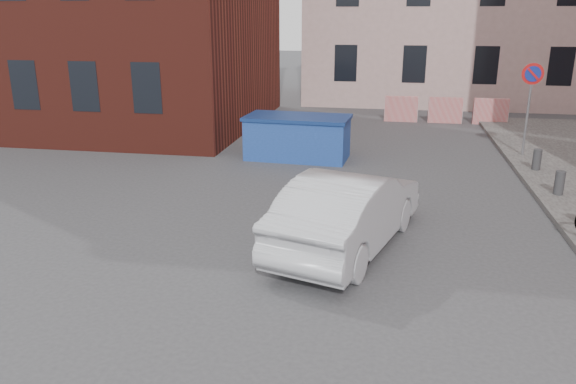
# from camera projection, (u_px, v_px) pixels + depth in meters

# --- Properties ---
(ground) EXTENTS (120.00, 120.00, 0.00)m
(ground) POSITION_uv_depth(u_px,v_px,m) (243.00, 288.00, 8.73)
(ground) COLOR #38383A
(ground) RESTS_ON ground
(no_parking_sign) EXTENTS (0.60, 0.09, 2.65)m
(no_parking_sign) POSITION_uv_depth(u_px,v_px,m) (531.00, 90.00, 15.97)
(no_parking_sign) COLOR gray
(no_parking_sign) RESTS_ON sidewalk
(barriers) EXTENTS (4.70, 0.18, 1.00)m
(barriers) POSITION_uv_depth(u_px,v_px,m) (445.00, 110.00, 21.91)
(barriers) COLOR red
(barriers) RESTS_ON ground
(dumpster) EXTENTS (3.10, 1.74, 1.26)m
(dumpster) POSITION_uv_depth(u_px,v_px,m) (298.00, 137.00, 16.45)
(dumpster) COLOR #2248A5
(dumpster) RESTS_ON ground
(silver_car) EXTENTS (2.65, 4.55, 1.42)m
(silver_car) POSITION_uv_depth(u_px,v_px,m) (348.00, 210.00, 10.09)
(silver_car) COLOR silver
(silver_car) RESTS_ON ground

